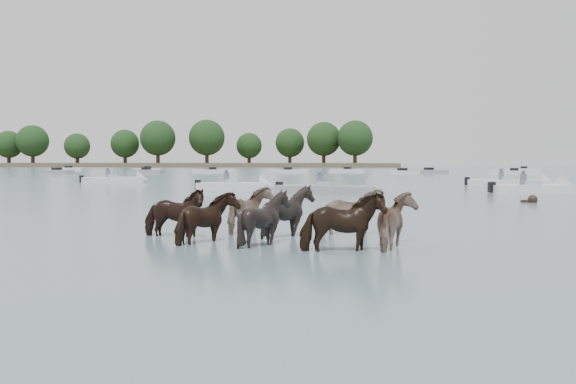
# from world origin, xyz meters

# --- Properties ---
(ground) EXTENTS (400.00, 400.00, 0.00)m
(ground) POSITION_xyz_m (0.00, 0.00, 0.00)
(ground) COLOR #4B5F6B
(ground) RESTS_ON ground
(shoreline) EXTENTS (160.00, 30.00, 1.00)m
(shoreline) POSITION_xyz_m (-70.00, 150.00, 0.50)
(shoreline) COLOR #4C4233
(shoreline) RESTS_ON ground
(pony_herd) EXTENTS (7.07, 4.49, 1.50)m
(pony_herd) POSITION_xyz_m (-1.21, 0.20, 0.51)
(pony_herd) COLOR black
(pony_herd) RESTS_ON ground
(swimming_pony) EXTENTS (0.72, 0.44, 0.44)m
(swimming_pony) POSITION_xyz_m (8.18, 14.47, 0.10)
(swimming_pony) COLOR black
(swimming_pony) RESTS_ON ground
(motorboat_a) EXTENTS (5.04, 1.93, 1.92)m
(motorboat_a) POSITION_xyz_m (-6.63, 23.73, 0.23)
(motorboat_a) COLOR silver
(motorboat_a) RESTS_ON ground
(motorboat_b) EXTENTS (6.38, 3.22, 1.92)m
(motorboat_b) POSITION_xyz_m (-0.52, 19.88, 0.22)
(motorboat_b) COLOR gray
(motorboat_b) RESTS_ON ground
(motorboat_c) EXTENTS (6.21, 2.03, 1.92)m
(motorboat_c) POSITION_xyz_m (11.82, 31.77, 0.22)
(motorboat_c) COLOR silver
(motorboat_c) RESTS_ON ground
(motorboat_d) EXTENTS (5.34, 2.70, 1.92)m
(motorboat_d) POSITION_xyz_m (10.97, 22.74, 0.23)
(motorboat_d) COLOR silver
(motorboat_d) RESTS_ON ground
(motorboat_f) EXTENTS (5.47, 3.60, 1.92)m
(motorboat_f) POSITION_xyz_m (-18.94, 34.73, 0.23)
(motorboat_f) COLOR silver
(motorboat_f) RESTS_ON ground
(distant_flotilla) EXTENTS (103.19, 25.56, 0.93)m
(distant_flotilla) POSITION_xyz_m (-0.09, 72.40, 0.26)
(distant_flotilla) COLOR silver
(distant_flotilla) RESTS_ON ground
(treeline) EXTENTS (146.47, 22.07, 12.57)m
(treeline) POSITION_xyz_m (-64.65, 148.97, 6.89)
(treeline) COLOR #382619
(treeline) RESTS_ON ground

